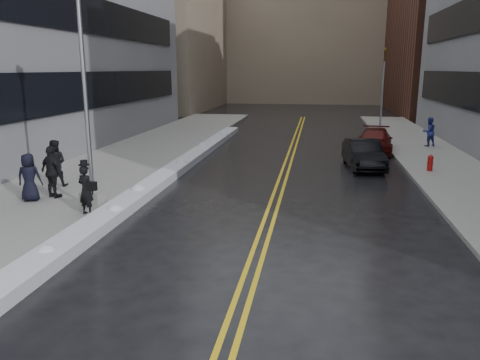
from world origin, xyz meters
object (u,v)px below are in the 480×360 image
at_px(fire_hydrant, 430,162).
at_px(pedestrian_fedora, 86,190).
at_px(pedestrian_c, 29,177).
at_px(traffic_signal, 383,86).
at_px(pedestrian_east, 429,132).
at_px(lamppost, 88,137).
at_px(pedestrian_b, 55,163).
at_px(car_black, 363,154).
at_px(pedestrian_d, 52,172).
at_px(car_maroon, 375,141).

bearing_deg(fire_hydrant, pedestrian_fedora, -144.79).
relative_size(fire_hydrant, pedestrian_c, 0.43).
height_order(fire_hydrant, traffic_signal, traffic_signal).
distance_m(traffic_signal, pedestrian_east, 7.43).
bearing_deg(pedestrian_c, lamppost, 156.25).
height_order(pedestrian_b, car_black, pedestrian_b).
height_order(traffic_signal, pedestrian_fedora, traffic_signal).
relative_size(fire_hydrant, pedestrian_d, 0.39).
distance_m(pedestrian_b, pedestrian_east, 20.86).
distance_m(pedestrian_d, car_black, 13.85).
bearing_deg(traffic_signal, lamppost, -118.21).
xyz_separation_m(pedestrian_c, car_maroon, (13.08, 12.95, -0.33)).
relative_size(traffic_signal, pedestrian_east, 3.51).
relative_size(pedestrian_c, car_maroon, 0.37).
distance_m(fire_hydrant, pedestrian_b, 16.09).
distance_m(lamppost, car_maroon, 17.19).
bearing_deg(pedestrian_fedora, fire_hydrant, -127.19).
bearing_deg(pedestrian_c, pedestrian_d, -148.51).
bearing_deg(pedestrian_fedora, pedestrian_c, -5.49).
bearing_deg(pedestrian_fedora, pedestrian_d, -20.67).
relative_size(pedestrian_c, car_black, 0.41).
bearing_deg(car_maroon, pedestrian_fedora, -119.51).
relative_size(pedestrian_fedora, pedestrian_c, 0.95).
xyz_separation_m(pedestrian_fedora, car_maroon, (10.40, 14.10, -0.28)).
height_order(lamppost, fire_hydrant, lamppost).
height_order(lamppost, pedestrian_c, lamppost).
relative_size(pedestrian_b, car_black, 0.44).
distance_m(pedestrian_east, car_maroon, 3.72).
bearing_deg(fire_hydrant, pedestrian_c, -153.37).
distance_m(lamppost, pedestrian_fedora, 1.70).
xyz_separation_m(lamppost, traffic_signal, (11.80, 22.00, 0.87)).
height_order(traffic_signal, car_maroon, traffic_signal).
bearing_deg(pedestrian_b, lamppost, 119.96).
height_order(traffic_signal, car_black, traffic_signal).
distance_m(pedestrian_fedora, car_maroon, 17.52).
bearing_deg(pedestrian_fedora, pedestrian_east, -113.14).
relative_size(lamppost, traffic_signal, 1.27).
relative_size(lamppost, pedestrian_b, 4.16).
xyz_separation_m(pedestrian_fedora, pedestrian_b, (-2.96, 3.24, 0.12)).
height_order(fire_hydrant, car_black, car_black).
xyz_separation_m(pedestrian_fedora, car_black, (9.33, 9.45, -0.26)).
relative_size(pedestrian_fedora, car_maroon, 0.35).
xyz_separation_m(traffic_signal, pedestrian_c, (-14.39, -21.46, -2.41)).
bearing_deg(pedestrian_c, pedestrian_fedora, 144.86).
bearing_deg(lamppost, pedestrian_fedora, -80.69).
distance_m(car_black, car_maroon, 4.77).
relative_size(traffic_signal, car_maroon, 1.32).
distance_m(traffic_signal, car_maroon, 9.04).
bearing_deg(pedestrian_b, pedestrian_c, 79.90).
distance_m(pedestrian_c, pedestrian_d, 0.78).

